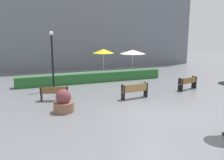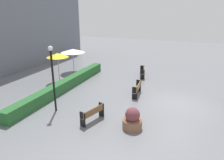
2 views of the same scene
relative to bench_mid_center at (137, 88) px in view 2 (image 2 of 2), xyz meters
The scene contains 9 objects.
ground_plane 3.03m from the bench_mid_center, 100.36° to the right, with size 60.00×60.00×0.00m, color slate.
bench_mid_center is the anchor object (origin of this frame).
bench_far_right 4.46m from the bench_mid_center, ahead, with size 1.64×0.77×0.87m.
bench_far_left 4.74m from the bench_mid_center, 164.70° to the left, with size 1.63×0.78×0.84m.
planter_pot 4.54m from the bench_mid_center, 167.81° to the right, with size 1.02×1.02×1.16m.
lamp_post 6.11m from the bench_mid_center, 136.90° to the left, with size 0.28×0.28×3.98m.
patio_umbrella_yellow 7.25m from the bench_mid_center, 86.32° to the left, with size 1.81×1.81×2.48m.
patio_umbrella_white 8.30m from the bench_mid_center, 65.32° to the left, with size 2.34×2.34×2.30m.
hedge_strip 5.56m from the bench_mid_center, 100.48° to the left, with size 11.56×0.70×0.76m, color #28602D.
Camera 2 is at (-13.22, -0.64, 5.90)m, focal length 33.72 mm.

